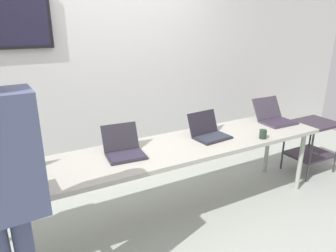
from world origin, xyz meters
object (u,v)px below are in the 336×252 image
laptop_station_1 (124,149)px  laptop_station_2 (209,132)px  laptop_station_0 (7,172)px  laptop_station_3 (274,117)px  coffee_mug (263,134)px  storage_cart (311,139)px  workbench (156,155)px

laptop_station_1 → laptop_station_2: 0.91m
laptop_station_0 → laptop_station_3: size_ratio=0.91×
coffee_mug → laptop_station_3: bearing=33.2°
coffee_mug → storage_cart: coffee_mug is taller
laptop_station_2 → workbench: bearing=-175.9°
laptop_station_3 → laptop_station_2: bearing=-177.9°
laptop_station_1 → laptop_station_2: size_ratio=1.00×
laptop_station_1 → laptop_station_3: laptop_station_3 is taller
coffee_mug → storage_cart: (1.15, 0.26, -0.36)m
laptop_station_1 → workbench: bearing=-10.4°
laptop_station_3 → coffee_mug: bearing=-146.8°
storage_cart → workbench: bearing=-179.7°
laptop_station_3 → laptop_station_0: bearing=-179.5°
laptop_station_2 → coffee_mug: 0.54m
laptop_station_2 → storage_cart: (1.60, -0.03, -0.37)m
coffee_mug → laptop_station_2: bearing=146.7°
laptop_station_0 → storage_cart: laptop_station_0 is taller
laptop_station_1 → storage_cart: laptop_station_1 is taller
laptop_station_0 → laptop_station_3: laptop_station_3 is taller
laptop_station_3 → storage_cart: bearing=-6.2°
laptop_station_3 → laptop_station_1: bearing=-179.1°
coffee_mug → storage_cart: bearing=12.7°
laptop_station_0 → storage_cart: bearing=-0.7°
laptop_station_2 → storage_cart: laptop_station_2 is taller
workbench → storage_cart: 2.24m
workbench → laptop_station_0: (-1.20, 0.05, 0.10)m
storage_cart → laptop_station_3: bearing=173.8°
laptop_station_0 → laptop_station_2: size_ratio=1.00×
workbench → coffee_mug: (1.07, -0.25, 0.09)m
laptop_station_0 → laptop_station_3: bearing=0.5°
laptop_station_1 → storage_cart: size_ratio=0.56×
laptop_station_0 → laptop_station_2: laptop_station_0 is taller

